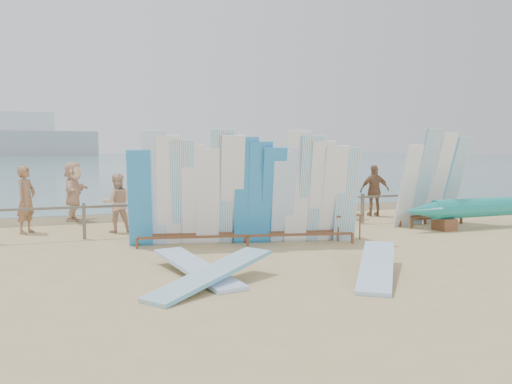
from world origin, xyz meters
name	(u,v)px	position (x,y,z in m)	size (l,w,h in m)	color
ground	(280,249)	(0.00, 0.00, 0.00)	(160.00, 160.00, 0.00)	tan
ocean	(71,158)	(0.00, 128.00, 0.00)	(320.00, 240.00, 0.02)	#406A73
wet_sand_strip	(198,213)	(0.00, 7.20, 0.00)	(40.00, 2.60, 0.01)	olive
distant_ship	(25,139)	(-12.00, 180.00, 5.31)	(45.00, 8.00, 14.00)	#999EA3
fence	(237,208)	(0.00, 3.00, 0.63)	(12.08, 0.08, 0.90)	#685D4E
main_surfboard_rack	(246,194)	(-0.50, 0.85, 1.20)	(5.37, 1.75, 2.69)	brown
side_surfboard_rack	(433,182)	(5.72, 1.96, 1.28)	(2.58, 1.11, 2.83)	brown
outrigger_canoe	(490,208)	(7.00, 1.03, 0.55)	(6.01, 0.63, 0.85)	brown
vendor_table	(345,226)	(2.05, 0.69, 0.34)	(0.79, 0.58, 1.02)	brown
flat_board_b	(377,277)	(0.55, -3.00, 0.00)	(0.56, 2.70, 0.07)	#94BAED
flat_board_a	(197,276)	(-2.38, -1.80, 0.00)	(0.56, 2.70, 0.07)	#94BAED
flat_board_e	(211,287)	(-2.35, -2.62, 0.00)	(0.56, 2.70, 0.07)	white
beach_chair_left	(244,219)	(0.38, 3.51, 0.24)	(0.60, 0.62, 0.83)	#B53013
beach_chair_right	(294,214)	(2.21, 4.02, 0.23)	(0.67, 0.68, 0.80)	#B53013
stroller	(281,207)	(1.83, 4.17, 0.45)	(0.64, 0.87, 1.12)	#B53013
beachgoer_7	(270,189)	(2.44, 6.55, 0.83)	(0.60, 0.33, 1.66)	#8C6042
beachgoer_11	(73,192)	(-4.10, 6.66, 0.92)	(1.71, 0.55, 1.84)	beige
beachgoer_10	(375,191)	(5.34, 4.41, 0.86)	(1.00, 0.43, 1.71)	#8C6042
beachgoer_1	(26,200)	(-5.37, 4.54, 0.90)	(0.66, 0.36, 1.80)	#8C6042
beachgoer_2	(117,203)	(-3.10, 3.87, 0.79)	(0.77, 0.37, 1.58)	beige
beachgoer_9	(322,191)	(3.77, 5.20, 0.82)	(1.06, 0.44, 1.65)	tan
beachgoer_8	(342,192)	(3.98, 4.20, 0.86)	(0.83, 0.40, 1.71)	beige
beachgoer_6	(313,189)	(3.30, 4.94, 0.92)	(0.90, 0.43, 1.84)	tan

